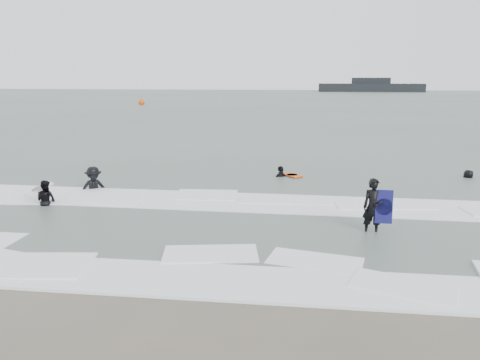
# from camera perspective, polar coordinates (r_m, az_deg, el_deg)

# --- Properties ---
(ground) EXTENTS (320.00, 320.00, 0.00)m
(ground) POSITION_cam_1_polar(r_m,az_deg,el_deg) (11.16, -3.71, -11.04)
(ground) COLOR brown
(ground) RESTS_ON ground
(sea) EXTENTS (320.00, 320.00, 0.00)m
(sea) POSITION_cam_1_polar(r_m,az_deg,el_deg) (90.15, 6.86, 9.53)
(sea) COLOR #47544C
(sea) RESTS_ON ground
(surfer_centre) EXTENTS (0.64, 0.45, 1.66)m
(surfer_centre) POSITION_cam_1_polar(r_m,az_deg,el_deg) (14.15, 15.75, -6.35)
(surfer_centre) COLOR black
(surfer_centre) RESTS_ON ground
(surfer_wading) EXTENTS (0.82, 0.70, 1.48)m
(surfer_wading) POSITION_cam_1_polar(r_m,az_deg,el_deg) (17.87, -22.50, -2.93)
(surfer_wading) COLOR black
(surfer_wading) RESTS_ON ground
(surfer_breaker) EXTENTS (1.35, 1.25, 1.83)m
(surfer_breaker) POSITION_cam_1_polar(r_m,az_deg,el_deg) (19.60, -17.36, -1.26)
(surfer_breaker) COLOR black
(surfer_breaker) RESTS_ON ground
(surfer_right_near) EXTENTS (1.02, 0.95, 1.68)m
(surfer_right_near) POSITION_cam_1_polar(r_m,az_deg,el_deg) (21.26, 5.01, 0.31)
(surfer_right_near) COLOR black
(surfer_right_near) RESTS_ON ground
(surfer_right_far) EXTENTS (0.90, 0.82, 1.55)m
(surfer_right_far) POSITION_cam_1_polar(r_m,az_deg,el_deg) (23.29, 26.05, 0.15)
(surfer_right_far) COLOR black
(surfer_right_far) RESTS_ON ground
(surf_foam) EXTENTS (30.03, 9.06, 0.09)m
(surf_foam) POSITION_cam_1_polar(r_m,az_deg,el_deg) (14.56, -0.73, -5.17)
(surf_foam) COLOR white
(surf_foam) RESTS_ON ground
(bodyboards) EXTENTS (12.39, 8.21, 1.25)m
(bodyboards) POSITION_cam_1_polar(r_m,az_deg,el_deg) (17.08, -1.03, -0.93)
(bodyboards) COLOR #100F48
(bodyboards) RESTS_ON ground
(buoy) EXTENTS (1.00, 1.00, 1.65)m
(buoy) POSITION_cam_1_polar(r_m,az_deg,el_deg) (79.49, -11.91, 9.24)
(buoy) COLOR #D24609
(buoy) RESTS_ON ground
(vessel_horizon) EXTENTS (31.81, 5.68, 4.32)m
(vessel_horizon) POSITION_cam_1_polar(r_m,az_deg,el_deg) (153.61, 15.63, 10.89)
(vessel_horizon) COLOR black
(vessel_horizon) RESTS_ON ground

